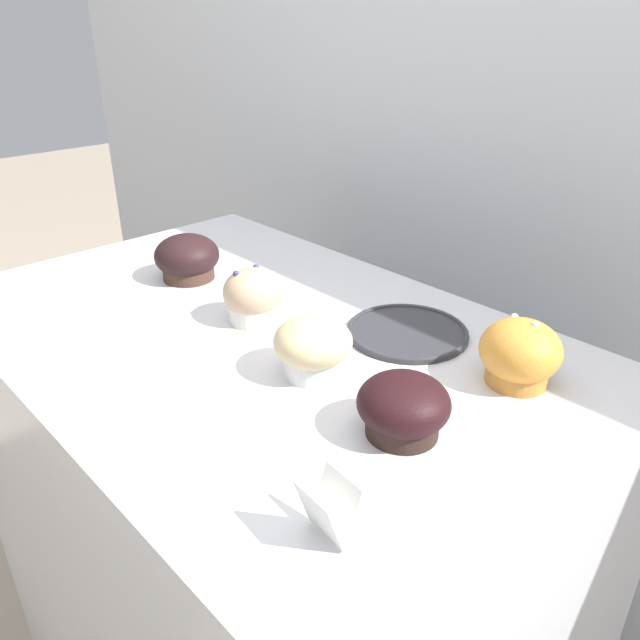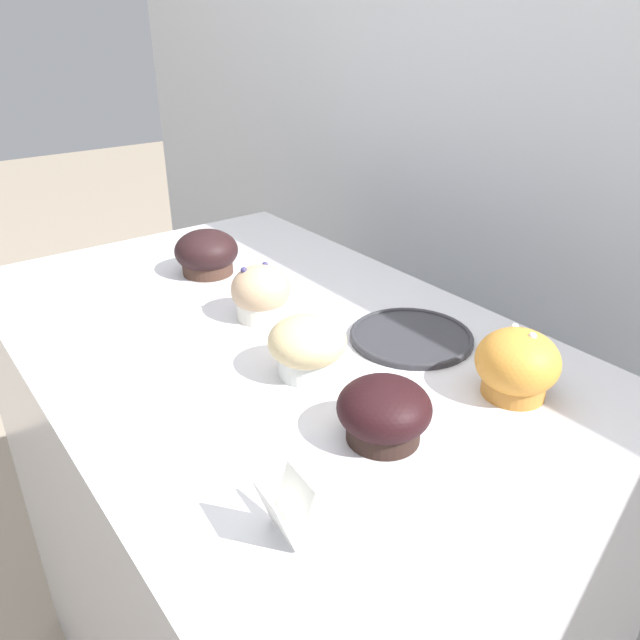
% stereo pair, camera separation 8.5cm
% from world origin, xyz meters
% --- Properties ---
extents(wall_back, '(3.20, 0.10, 1.80)m').
position_xyz_m(wall_back, '(0.00, 0.60, 0.90)').
color(wall_back, silver).
rests_on(wall_back, ground).
extents(display_counter, '(1.00, 0.64, 0.90)m').
position_xyz_m(display_counter, '(0.00, 0.00, 0.45)').
color(display_counter, silver).
rests_on(display_counter, ground).
extents(muffin_front_center, '(0.10, 0.10, 0.07)m').
position_xyz_m(muffin_front_center, '(0.30, -0.03, 0.94)').
color(muffin_front_center, black).
rests_on(muffin_front_center, display_counter).
extents(muffin_back_left, '(0.10, 0.10, 0.09)m').
position_xyz_m(muffin_back_left, '(0.33, 0.16, 0.95)').
color(muffin_back_left, '#C77F34').
rests_on(muffin_back_left, display_counter).
extents(muffin_back_right, '(0.10, 0.10, 0.08)m').
position_xyz_m(muffin_back_right, '(0.14, -0.02, 0.95)').
color(muffin_back_right, white).
rests_on(muffin_back_right, display_counter).
extents(muffin_front_left, '(0.11, 0.11, 0.08)m').
position_xyz_m(muffin_front_left, '(-0.24, 0.04, 0.94)').
color(muffin_front_left, '#432C22').
rests_on(muffin_front_left, display_counter).
extents(muffin_front_right, '(0.09, 0.09, 0.08)m').
position_xyz_m(muffin_front_right, '(-0.03, 0.02, 0.94)').
color(muffin_front_right, silver).
rests_on(muffin_front_right, display_counter).
extents(serving_plate, '(0.18, 0.18, 0.01)m').
position_xyz_m(serving_plate, '(0.16, 0.15, 0.91)').
color(serving_plate, '#2D2D33').
rests_on(serving_plate, display_counter).
extents(price_card, '(0.05, 0.05, 0.06)m').
position_xyz_m(price_card, '(0.36, -0.20, 0.94)').
color(price_card, white).
rests_on(price_card, display_counter).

